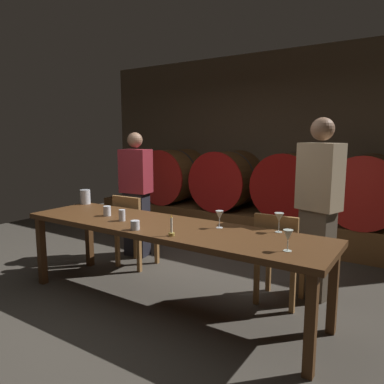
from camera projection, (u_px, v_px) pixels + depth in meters
ground_plane at (148, 299)px, 3.54m from camera, size 8.39×8.39×0.00m
back_wall at (272, 144)px, 5.95m from camera, size 6.45×0.24×2.90m
barrel_shelf at (256, 224)px, 5.69m from camera, size 5.81×0.90×0.42m
wine_barrel_far_left at (175, 176)px, 6.43m from camera, size 0.94×0.92×0.94m
wine_barrel_center_left at (228, 180)px, 5.86m from camera, size 0.94×0.92×0.94m
wine_barrel_center_right at (292, 184)px, 5.30m from camera, size 0.94×0.92×0.94m
wine_barrel_far_right at (367, 190)px, 4.76m from camera, size 0.94×0.92×0.94m
dining_table at (166, 232)px, 3.33m from camera, size 3.00×0.77×0.77m
chair_left at (133, 228)px, 4.35m from camera, size 0.41×0.41×0.88m
chair_right at (278, 254)px, 3.37m from camera, size 0.42×0.42×0.88m
guest_left at (136, 194)px, 4.74m from camera, size 0.41×0.29×1.62m
guest_right at (318, 207)px, 3.48m from camera, size 0.44×0.35×1.75m
candle_center at (171, 230)px, 2.95m from camera, size 0.05×0.05×0.18m
pitcher at (85, 197)px, 4.33m from camera, size 0.12×0.12×0.17m
wine_glass_left at (219, 216)px, 3.19m from camera, size 0.07×0.07×0.16m
wine_glass_center at (279, 218)px, 3.04m from camera, size 0.08×0.08×0.17m
wine_glass_right at (288, 236)px, 2.55m from camera, size 0.07×0.07×0.15m
cup_left at (107, 211)px, 3.68m from camera, size 0.08×0.08×0.10m
cup_center at (122, 215)px, 3.47m from camera, size 0.06×0.06×0.11m
cup_right at (135, 225)px, 3.14m from camera, size 0.08×0.08×0.08m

